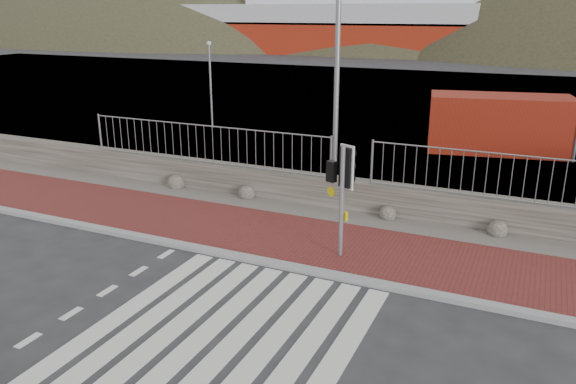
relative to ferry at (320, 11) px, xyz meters
The scene contains 14 objects.
ground 72.44m from the ferry, 70.05° to the right, with size 220.00×220.00×0.00m, color #28282B.
sidewalk_far 68.23m from the ferry, 68.75° to the right, with size 40.00×3.00×0.08m, color maroon.
kerb_far 69.63m from the ferry, 69.20° to the right, with size 40.00×0.25×0.12m, color gray.
zebra_crossing 72.43m from the ferry, 70.05° to the right, with size 4.62×5.60×0.01m.
gravel_strip 66.38m from the ferry, 68.13° to the right, with size 40.00×1.50×0.06m, color #59544C.
stone_wall 65.61m from the ferry, 67.86° to the right, with size 40.00×0.60×0.90m, color #46413A.
railing 65.66m from the ferry, 67.91° to the right, with size 18.07×0.07×1.22m.
quay 47.29m from the ferry, 58.36° to the right, with size 120.00×40.00×0.50m, color #4C4C4F.
water 25.72m from the ferry, 11.47° to the right, with size 220.00×50.00×0.05m, color #3F4C54.
ferry is the anchor object (origin of this frame).
hills_backdrop 46.83m from the ferry, 32.50° to the left, with size 254.00×90.00×100.00m.
traffic_signal_far 68.82m from the ferry, 68.28° to the right, with size 0.66×0.43×2.70m.
streetlight 64.44m from the ferry, 68.16° to the right, with size 1.86×0.33×8.77m.
shipping_container 58.57m from the ferry, 61.57° to the right, with size 5.45×2.27×2.27m, color maroon.
Camera 1 is at (4.66, -7.38, 5.50)m, focal length 35.00 mm.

